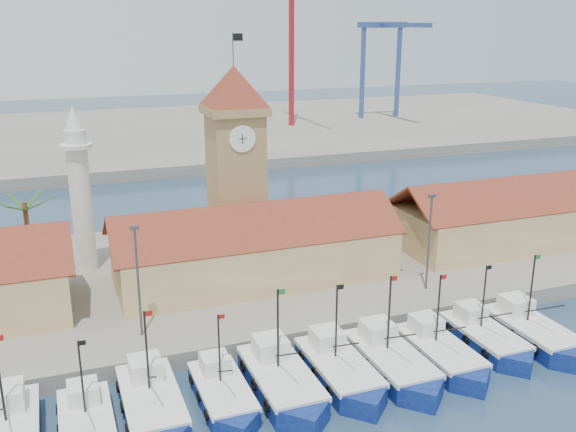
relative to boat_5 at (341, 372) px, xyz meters
name	(u,v)px	position (x,y,z in m)	size (l,w,h in m)	color
ground	(345,401)	(-0.79, -2.36, -0.80)	(400.00, 400.00, 0.00)	#1C2F4B
quay	(244,271)	(-0.79, 21.64, -0.05)	(140.00, 32.00, 1.50)	gray
terminal	(131,135)	(-0.79, 107.64, 0.20)	(240.00, 80.00, 2.00)	gray
boat_1	(87,429)	(-17.72, -0.43, -0.09)	(3.30, 9.03, 6.83)	#0C125E
boat_2	(152,406)	(-13.50, 0.52, 0.00)	(3.71, 10.17, 7.70)	#0C125E
boat_3	(224,396)	(-8.72, 0.17, -0.10)	(3.28, 8.98, 6.80)	#0C125E
boat_4	(283,384)	(-4.49, -0.05, 0.04)	(3.90, 10.68, 8.08)	#0C125E
boat_5	(341,372)	(0.00, 0.00, 0.00)	(3.72, 10.20, 7.72)	#0C125E
boat_6	(393,364)	(4.13, -0.37, 0.02)	(3.82, 10.48, 7.93)	#0C125E
boat_7	(442,355)	(8.35, -0.39, -0.03)	(3.58, 9.81, 7.42)	#0C125E
boat_8	(487,340)	(13.18, 0.50, -0.05)	(3.47, 9.50, 7.19)	#0C125E
boat_9	(534,334)	(17.31, -0.20, 0.01)	(3.75, 10.28, 7.78)	#0C125E
hall_center	(255,254)	(-0.79, 17.64, 3.19)	(27.04, 10.13, 7.61)	#E2BE7C
hall_right	(527,219)	(31.21, 17.64, 3.19)	(31.20, 10.13, 7.61)	#E2BE7C
clock_tower	(236,160)	(-0.79, 23.63, 11.16)	(5.80, 5.80, 22.70)	#9F7A51
minaret	(80,190)	(-15.79, 25.64, 8.93)	(3.00, 3.00, 16.30)	silver
palm_tree	(28,236)	(-20.79, 23.64, 5.45)	(5.60, 5.03, 8.39)	brown
lamp_posts	(290,256)	(-0.29, 9.64, 5.68)	(80.70, 0.25, 9.03)	#3F3F44
crane_red_right	(293,14)	(35.44, 101.46, 26.01)	(1.00, 31.48, 44.90)	maroon
gantry	(388,44)	(61.21, 104.29, 19.24)	(13.00, 22.00, 23.20)	#2F4A91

